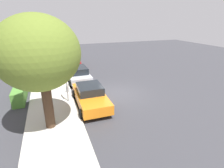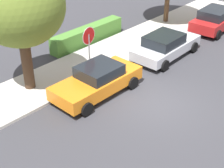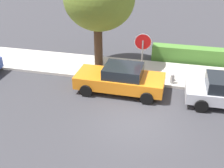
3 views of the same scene
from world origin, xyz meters
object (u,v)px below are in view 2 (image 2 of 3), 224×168
at_px(stop_sign, 89,43).
at_px(parked_car_red, 215,19).
at_px(street_tree_near_corner, 20,6).
at_px(parked_car_silver, 166,45).
at_px(fire_hydrant, 114,61).
at_px(parked_car_orange, 97,80).

height_order(stop_sign, parked_car_red, stop_sign).
xyz_separation_m(stop_sign, street_tree_near_corner, (-2.74, 1.39, 2.21)).
distance_m(parked_car_silver, fire_hydrant, 3.21).
height_order(stop_sign, fire_hydrant, stop_sign).
bearing_deg(street_tree_near_corner, parked_car_orange, -56.56).
bearing_deg(parked_car_red, parked_car_silver, 179.41).
height_order(stop_sign, parked_car_orange, stop_sign).
bearing_deg(parked_car_silver, street_tree_near_corner, 158.66).
relative_size(parked_car_red, fire_hydrant, 5.76).
relative_size(parked_car_orange, fire_hydrant, 6.39).
bearing_deg(fire_hydrant, parked_car_red, -9.34).
bearing_deg(parked_car_silver, fire_hydrant, 154.96).
distance_m(parked_car_silver, parked_car_red, 5.67).
xyz_separation_m(parked_car_orange, parked_car_red, (11.17, -0.12, 0.04)).
distance_m(stop_sign, street_tree_near_corner, 3.79).
bearing_deg(stop_sign, fire_hydrant, -4.53).
xyz_separation_m(stop_sign, parked_car_red, (10.28, -1.54, -1.15)).
distance_m(stop_sign, fire_hydrant, 2.34).
bearing_deg(street_tree_near_corner, parked_car_red, -12.69).
height_order(parked_car_silver, parked_car_red, parked_car_red).
bearing_deg(parked_car_red, street_tree_near_corner, 167.31).
bearing_deg(parked_car_orange, stop_sign, 58.20).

